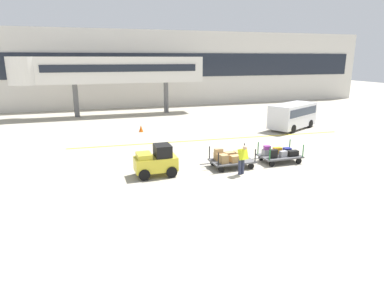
% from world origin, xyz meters
% --- Properties ---
extents(ground_plane, '(120.00, 120.00, 0.00)m').
position_xyz_m(ground_plane, '(0.00, 0.00, 0.00)').
color(ground_plane, '#A8A08E').
extents(apron_lead_line, '(20.48, 1.17, 0.01)m').
position_xyz_m(apron_lead_line, '(0.98, 6.83, 0.00)').
color(apron_lead_line, yellow).
rests_on(apron_lead_line, ground_plane).
extents(terminal_building, '(58.79, 2.51, 8.99)m').
position_xyz_m(terminal_building, '(0.00, 25.98, 4.50)').
color(terminal_building, beige).
rests_on(terminal_building, ground_plane).
extents(jet_bridge, '(18.92, 3.00, 5.91)m').
position_xyz_m(jet_bridge, '(-5.90, 19.99, 4.57)').
color(jet_bridge, silver).
rests_on(jet_bridge, ground_plane).
extents(baggage_tug, '(2.11, 1.25, 1.58)m').
position_xyz_m(baggage_tug, '(-4.58, 0.60, 0.75)').
color(baggage_tug, gold).
rests_on(baggage_tug, ground_plane).
extents(baggage_cart_lead, '(3.01, 1.42, 1.10)m').
position_xyz_m(baggage_cart_lead, '(-0.49, 0.70, 0.50)').
color(baggage_cart_lead, '#4C4C4F').
rests_on(baggage_cart_lead, ground_plane).
extents(baggage_cart_middle, '(3.01, 1.42, 1.10)m').
position_xyz_m(baggage_cart_middle, '(2.56, 0.69, 0.47)').
color(baggage_cart_middle, '#4C4C4F').
rests_on(baggage_cart_middle, ground_plane).
extents(baggage_handler, '(0.49, 0.51, 1.56)m').
position_xyz_m(baggage_handler, '(-0.38, -0.58, 0.87)').
color(baggage_handler, '#2D334C').
rests_on(baggage_handler, ground_plane).
extents(shuttle_van, '(5.13, 3.92, 2.10)m').
position_xyz_m(shuttle_van, '(8.58, 8.43, 1.23)').
color(shuttle_van, silver).
rests_on(shuttle_van, ground_plane).
extents(safety_cone_near, '(0.36, 0.36, 0.55)m').
position_xyz_m(safety_cone_near, '(-3.73, 11.04, 0.28)').
color(safety_cone_near, '#EA590F').
rests_on(safety_cone_near, ground_plane).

